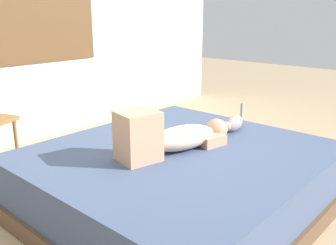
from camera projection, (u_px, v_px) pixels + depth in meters
The scene contains 5 objects.
ground_plane at pixel (182, 200), 2.96m from camera, with size 16.00×16.00×0.00m, color tan.
back_wall_with_window at pixel (20, 10), 4.00m from camera, with size 6.40×0.14×2.90m.
bed at pixel (179, 179), 2.79m from camera, with size 2.07×1.90×0.46m.
person_lying at pixel (172, 136), 2.67m from camera, with size 0.94×0.43×0.34m.
cat at pixel (233, 124), 3.14m from camera, with size 0.36×0.14×0.21m.
Camera 1 is at (-2.07, -1.69, 1.42)m, focal length 39.99 mm.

